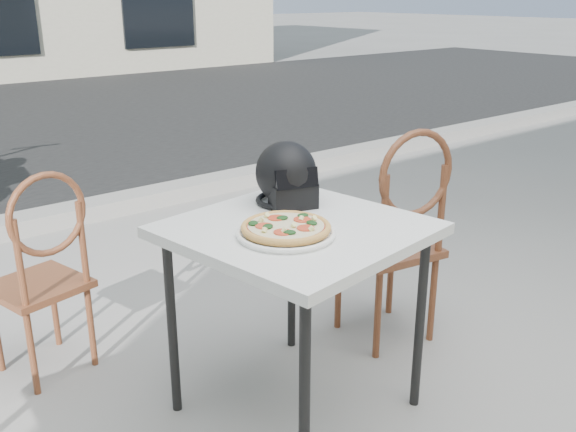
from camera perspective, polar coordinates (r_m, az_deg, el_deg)
ground at (r=2.67m, az=8.93°, el=-17.20°), size 80.00×80.00×0.00m
curb at (r=4.93m, az=-17.71°, el=0.40°), size 30.00×0.25×0.12m
cafe_table_main at (r=2.35m, az=0.83°, el=-2.39°), size 0.92×0.92×0.78m
plate at (r=2.21m, az=-0.19°, el=-1.56°), size 0.44×0.44×0.02m
pizza at (r=2.21m, az=-0.19°, el=-0.98°), size 0.35×0.35×0.04m
helmet at (r=2.53m, az=-0.11°, el=3.53°), size 0.31×0.31×0.25m
cafe_chair_main at (r=2.93m, az=9.81°, el=-0.92°), size 0.46×0.46×1.04m
cafe_chair_side at (r=2.84m, az=-20.95°, el=-4.05°), size 0.42×0.42×0.92m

